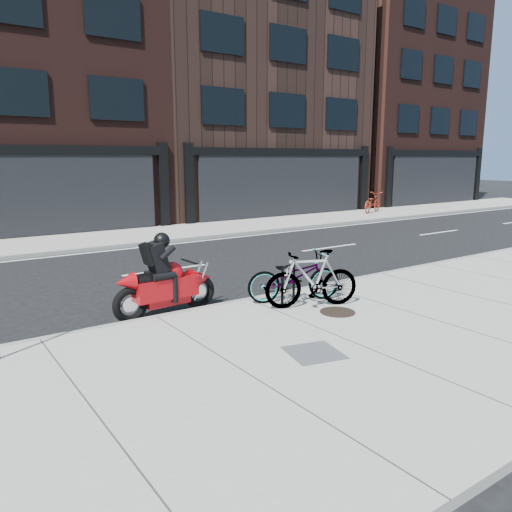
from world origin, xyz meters
TOP-DOWN VIEW (x-y plane):
  - ground at (0.00, 0.00)m, footprint 120.00×120.00m
  - sidewalk_near at (0.00, -5.00)m, footprint 60.00×6.00m
  - sidewalk_far at (0.00, 7.75)m, footprint 60.00×3.50m
  - building_mideast at (10.00, 14.50)m, footprint 12.00×10.00m
  - building_east at (22.00, 14.50)m, footprint 10.00×10.00m
  - bike_rack at (0.52, -2.63)m, footprint 0.44×0.18m
  - bicycle_front at (0.69, -2.60)m, footprint 2.02×1.30m
  - bicycle_rear at (0.72, -3.11)m, footprint 1.92×1.16m
  - motorcycle at (-1.54, -1.59)m, footprint 2.16×0.52m
  - bicycle_far at (14.58, 7.95)m, footprint 2.12×1.40m
  - manhole_cover at (0.88, -3.67)m, footprint 0.79×0.79m
  - utility_grate at (-0.80, -4.91)m, footprint 0.91×0.91m

SIDE VIEW (x-z plane):
  - ground at x=0.00m, z-range 0.00..0.00m
  - sidewalk_near at x=0.00m, z-range 0.00..0.13m
  - sidewalk_far at x=0.00m, z-range 0.00..0.13m
  - manhole_cover at x=0.88m, z-range 0.13..0.15m
  - utility_grate at x=-0.80m, z-range 0.13..0.15m
  - bike_rack at x=0.52m, z-range 0.20..0.97m
  - bicycle_front at x=0.69m, z-range 0.13..1.13m
  - motorcycle at x=-1.54m, z-range -0.15..1.46m
  - bicycle_far at x=14.58m, z-range 0.13..1.18m
  - bicycle_rear at x=0.72m, z-range 0.13..1.24m
  - building_mideast at x=10.00m, z-range 0.00..12.50m
  - building_east at x=22.00m, z-range 0.00..13.00m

